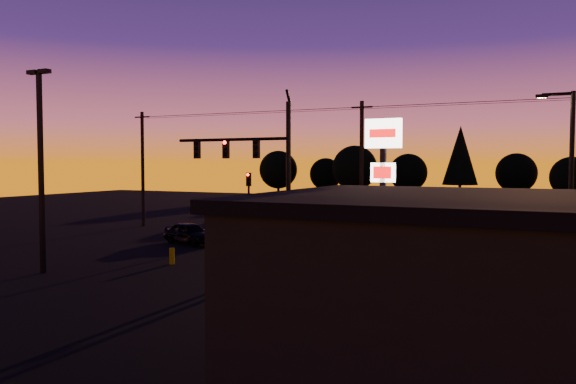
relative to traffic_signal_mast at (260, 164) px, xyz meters
The scene contains 22 objects.
ground 6.35m from the traffic_signal_mast, 88.59° to the right, with size 120.00×120.00×0.00m, color black.
lane_arrow 5.48m from the traffic_signal_mast, 75.57° to the right, with size 1.20×3.10×0.01m.
traffic_signal_mast is the anchor object (origin of this frame).
secondary_signal 9.19m from the traffic_signal_mast, 123.19° to the left, with size 0.30×0.31×4.35m.
parking_lot_light 10.19m from the traffic_signal_mast, 136.63° to the right, with size 1.25×0.30×9.14m.
pylon_sign 7.52m from the traffic_signal_mast, 19.36° to the right, with size 1.50×0.28×6.80m.
streetlight 14.10m from the traffic_signal_mast, ahead, with size 1.55×0.35×8.00m.
utility_pole_0 18.79m from the traffic_signal_mast, 147.82° to the left, with size 1.40×0.26×9.00m.
utility_pole_1 10.23m from the traffic_signal_mast, 78.16° to the left, with size 1.40×0.26×9.00m.
power_wires 10.85m from the traffic_signal_mast, 78.16° to the left, with size 36.00×1.22×0.07m.
store_building 17.64m from the traffic_signal_mast, 41.26° to the right, with size 12.40×8.40×4.25m.
bollard 6.32m from the traffic_signal_mast, 143.15° to the right, with size 0.26×0.26×0.79m, color #B7AC00.
tree_0 50.96m from the traffic_signal_mast, 115.46° to the left, with size 5.36×5.36×6.74m.
tree_1 51.54m from the traffic_signal_mast, 107.98° to the left, with size 4.54×4.54×5.71m.
tree_2 45.11m from the traffic_signal_mast, 102.68° to the left, with size 5.77×5.78×7.26m.
tree_3 48.18m from the traffic_signal_mast, 94.65° to the left, with size 4.95×4.95×6.22m.
tree_4 45.12m from the traffic_signal_mast, 86.06° to the left, with size 4.18×4.18×9.50m.
tree_5 50.84m from the traffic_signal_mast, 79.69° to the left, with size 4.95×4.95×6.22m.
tree_6 46.55m from the traffic_signal_mast, 71.06° to the left, with size 4.54×4.54×5.71m.
car_left 8.76m from the traffic_signal_mast, 152.85° to the left, with size 1.58×3.93×1.34m, color black.
car_right 8.53m from the traffic_signal_mast, 51.67° to the left, with size 2.13×5.24×1.52m, color black.
suv_parked 12.21m from the traffic_signal_mast, 33.83° to the right, with size 2.21×4.79×1.33m, color black.
Camera 1 is at (13.40, -20.97, 4.98)m, focal length 35.00 mm.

